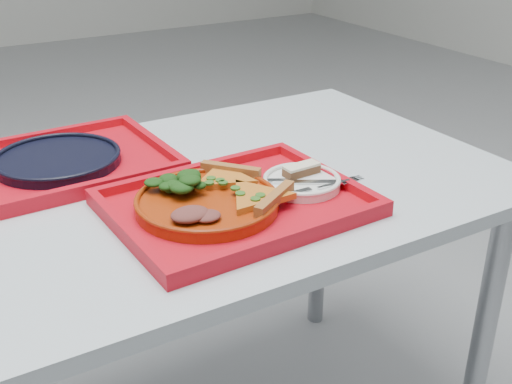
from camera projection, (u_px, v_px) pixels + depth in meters
table at (122, 235)px, 1.25m from camera, size 1.60×0.80×0.75m
tray_main at (236, 207)px, 1.18m from camera, size 0.46×0.37×0.01m
tray_far at (59, 167)px, 1.35m from camera, size 0.46×0.36×0.01m
dinner_plate at (207, 204)px, 1.16m from camera, size 0.26×0.26×0.02m
side_plate at (302, 184)px, 1.24m from camera, size 0.15×0.15×0.01m
navy_plate at (58, 160)px, 1.35m from camera, size 0.26×0.26×0.02m
pizza_slice_a at (256, 195)px, 1.15m from camera, size 0.18×0.19×0.02m
pizza_slice_b at (224, 177)px, 1.22m from camera, size 0.18×0.18×0.02m
salad_heap at (173, 180)px, 1.17m from camera, size 0.10×0.09×0.05m
meat_portion at (190, 214)px, 1.08m from camera, size 0.07×0.05×0.02m
dessert_bar at (301, 169)px, 1.26m from camera, size 0.08×0.03×0.02m
knife at (301, 181)px, 1.23m from camera, size 0.17×0.11×0.01m
fork at (317, 188)px, 1.20m from camera, size 0.19×0.02×0.01m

